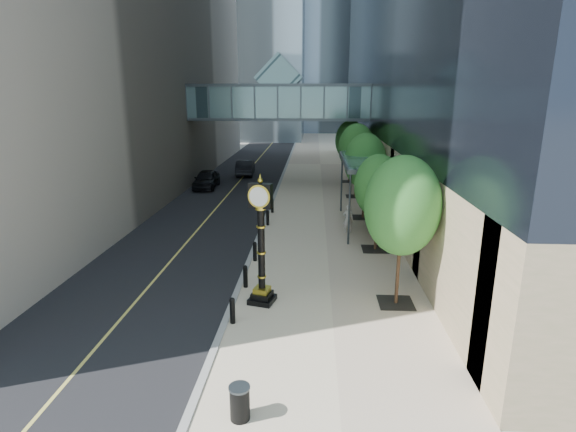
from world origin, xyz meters
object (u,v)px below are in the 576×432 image
object	(u,v)px
pedestrian	(348,219)
car_near	(206,179)
trash_bin	(240,404)
street_clock	(261,250)
car_far	(245,167)

from	to	relation	value
pedestrian	car_near	size ratio (longest dim) A/B	0.37
trash_bin	car_near	size ratio (longest dim) A/B	0.19
street_clock	car_far	size ratio (longest dim) A/B	1.06
street_clock	trash_bin	xyz separation A→B (m)	(0.20, -6.79, -1.77)
street_clock	pedestrian	distance (m)	10.64
car_near	car_far	bearing A→B (deg)	68.33
street_clock	car_far	distance (m)	30.02
pedestrian	car_far	size ratio (longest dim) A/B	0.36
car_near	pedestrian	bearing A→B (deg)	-49.48
pedestrian	car_near	distance (m)	17.51
trash_bin	car_far	distance (m)	36.72
trash_bin	street_clock	bearing A→B (deg)	91.65
trash_bin	pedestrian	xyz separation A→B (m)	(3.94, 16.49, 0.43)
car_near	car_far	xyz separation A→B (m)	(2.50, 6.86, -0.01)
street_clock	car_near	bearing A→B (deg)	123.22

